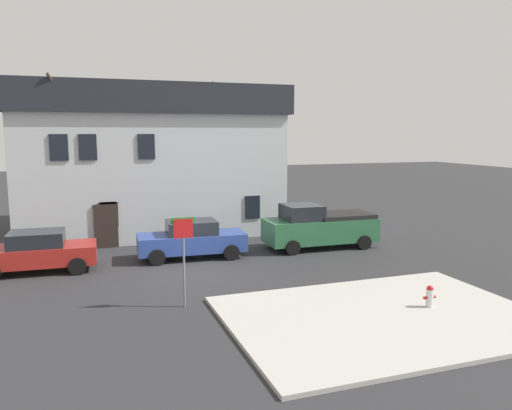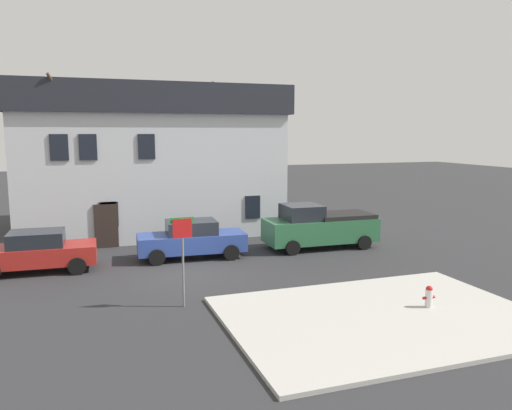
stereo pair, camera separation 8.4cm
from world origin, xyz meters
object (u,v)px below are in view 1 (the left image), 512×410
Objects in this scene: tree_bare_mid at (144,175)px; pickup_truck_green at (319,227)px; bicycle_leaning at (54,243)px; car_red_sedan at (37,252)px; tree_bare_far at (238,159)px; building_main at (148,158)px; car_blue_sedan at (192,239)px; tree_bare_near at (51,157)px; fire_hydrant at (430,296)px; street_sign_pole at (183,245)px.

pickup_truck_green is at bearing -31.31° from tree_bare_mid.
car_red_sedan is at bearing -96.51° from bicycle_leaning.
pickup_truck_green is (12.39, 0.14, 0.20)m from car_red_sedan.
tree_bare_mid is 5.15m from tree_bare_far.
tree_bare_mid is 1.39× the size of car_red_sedan.
car_blue_sedan is at bearing -84.05° from building_main.
building_main is 10.92m from pickup_truck_green.
tree_bare_near is at bearing 160.06° from pickup_truck_green.
pickup_truck_green is (11.92, -4.33, -3.31)m from tree_bare_near.
bicycle_leaning is at bearing 163.52° from pickup_truck_green.
car_red_sedan is 0.84× the size of pickup_truck_green.
fire_hydrant is at bearing -58.35° from car_blue_sedan.
car_red_sedan is at bearing -179.36° from pickup_truck_green.
tree_bare_far is at bearing 64.64° from street_sign_pole.
car_blue_sedan is (5.75, -4.29, -3.50)m from tree_bare_near.
car_red_sedan reaches higher than bicycle_leaning.
pickup_truck_green is at bearing 85.84° from fire_hydrant.
street_sign_pole reaches higher than bicycle_leaning.
street_sign_pole is at bearing -115.36° from tree_bare_far.
street_sign_pole reaches higher than car_blue_sedan.
tree_bare_near is at bearing 86.51° from bicycle_leaning.
car_red_sedan is (-5.41, -7.98, -3.19)m from building_main.
pickup_truck_green reaches higher than car_red_sedan.
building_main reaches higher than pickup_truck_green.
building_main reaches higher than car_red_sedan.
tree_bare_near is 9.45m from tree_bare_far.
tree_bare_mid reaches higher than fire_hydrant.
bicycle_leaning is at bearing 113.85° from street_sign_pole.
tree_bare_far reaches higher than car_blue_sedan.
tree_bare_far is at bearing 97.60° from fire_hydrant.
tree_bare_far is (9.43, 0.62, -0.27)m from tree_bare_near.
bicycle_leaning reaches higher than fire_hydrant.
car_red_sedan is 12.39m from pickup_truck_green.
car_blue_sedan is 0.89× the size of pickup_truck_green.
car_red_sedan reaches higher than fire_hydrant.
tree_bare_mid is at bearing -176.21° from tree_bare_far.
tree_bare_near is 17.82m from fire_hydrant.
tree_bare_mid is at bearing 107.19° from car_blue_sedan.
pickup_truck_green is (6.17, -0.04, 0.19)m from car_blue_sedan.
building_main reaches higher than street_sign_pole.
car_red_sedan is at bearing -135.32° from tree_bare_mid.
building_main reaches higher than car_blue_sedan.
pickup_truck_green is at bearing -63.22° from tree_bare_far.
car_blue_sedan is (-3.67, -4.91, -3.23)m from tree_bare_far.
pickup_truck_green is at bearing -0.37° from car_blue_sedan.
fire_hydrant is (11.28, -13.25, -3.86)m from tree_bare_near.
tree_bare_near is at bearing 112.00° from street_sign_pole.
tree_bare_near is at bearing 130.40° from fire_hydrant.
pickup_truck_green is (7.59, -4.61, -2.29)m from tree_bare_mid.
tree_bare_far reaches higher than building_main.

